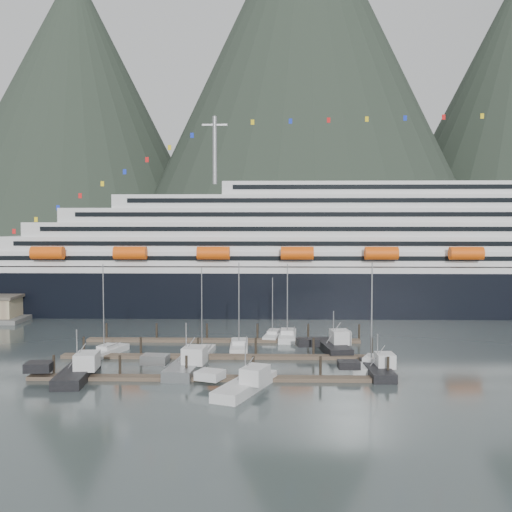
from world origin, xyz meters
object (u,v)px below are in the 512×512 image
object	(u,v)px
sailboat_a	(107,352)
sailboat_g	(273,336)
sailboat_f	(287,337)
trawler_c	(244,384)
sailboat_c	(239,347)
trawler_b	(185,366)
trawler_e	(333,346)
trawler_a	(76,371)
cruise_ship	(382,261)
sailboat_h	(373,365)
sailboat_b	(203,353)
trawler_d	(376,369)

from	to	relation	value
sailboat_a	sailboat_g	distance (m)	30.29
sailboat_f	trawler_c	xyz separation A→B (m)	(-6.31, -33.73, 0.42)
sailboat_c	sailboat_g	world-z (taller)	sailboat_c
sailboat_f	trawler_c	size ratio (longest dim) A/B	1.07
trawler_b	trawler_e	bearing A→B (deg)	-50.57
trawler_a	trawler_c	size ratio (longest dim) A/B	1.01
cruise_ship	sailboat_h	bearing A→B (deg)	-101.73
sailboat_b	trawler_b	size ratio (longest dim) A/B	1.18
sailboat_b	sailboat_g	xyz separation A→B (m)	(11.13, 15.17, -0.02)
sailboat_a	sailboat_c	xyz separation A→B (m)	(20.74, 4.39, 0.00)
sailboat_f	trawler_e	size ratio (longest dim) A/B	1.22
trawler_d	cruise_ship	bearing A→B (deg)	-13.11
sailboat_g	trawler_d	size ratio (longest dim) A/B	1.09
sailboat_b	cruise_ship	bearing A→B (deg)	-31.71
sailboat_f	sailboat_c	bearing A→B (deg)	141.30
sailboat_b	sailboat_c	size ratio (longest dim) A/B	0.96
trawler_e	sailboat_f	bearing A→B (deg)	25.50
trawler_a	trawler_e	xyz separation A→B (m)	(36.18, 17.87, 0.00)
sailboat_c	sailboat_f	xyz separation A→B (m)	(8.24, 9.16, 0.00)
sailboat_a	trawler_d	world-z (taller)	sailboat_a
cruise_ship	sailboat_f	bearing A→B (deg)	-123.20
sailboat_f	sailboat_h	world-z (taller)	sailboat_h
sailboat_h	trawler_e	world-z (taller)	sailboat_h
trawler_e	sailboat_g	bearing A→B (deg)	30.92
sailboat_f	trawler_b	world-z (taller)	sailboat_f
sailboat_a	sailboat_h	world-z (taller)	sailboat_h
trawler_b	trawler_e	size ratio (longest dim) A/B	1.05
cruise_ship	sailboat_h	distance (m)	60.30
cruise_ship	sailboat_b	distance (m)	63.56
trawler_a	trawler_c	distance (m)	23.48
sailboat_g	trawler_b	xyz separation A→B (m)	(-12.40, -25.99, 0.56)
sailboat_c	trawler_c	world-z (taller)	sailboat_c
trawler_e	cruise_ship	bearing A→B (deg)	-28.19
sailboat_b	trawler_a	distance (m)	21.10
trawler_b	trawler_e	distance (m)	26.24
sailboat_a	sailboat_g	xyz separation A→B (m)	(26.44, 14.76, -0.04)
sailboat_h	sailboat_b	bearing A→B (deg)	95.61
trawler_a	trawler_b	world-z (taller)	trawler_b
trawler_b	sailboat_c	bearing A→B (deg)	-16.93
sailboat_a	sailboat_f	size ratio (longest dim) A/B	1.05
sailboat_f	trawler_d	xyz separation A→B (m)	(11.51, -25.32, 0.38)
sailboat_b	sailboat_f	bearing A→B (deg)	-39.42
sailboat_c	trawler_d	size ratio (longest dim) A/B	1.42
sailboat_c	cruise_ship	bearing A→B (deg)	-36.97
sailboat_a	sailboat_g	size ratio (longest dim) A/B	1.30
sailboat_a	sailboat_c	bearing A→B (deg)	-60.13
sailboat_h	trawler_c	xyz separation A→B (m)	(-17.94, -11.95, 0.40)
sailboat_b	trawler_e	xyz separation A→B (m)	(20.70, 3.54, 0.50)
sailboat_a	trawler_c	size ratio (longest dim) A/B	1.12
trawler_c	trawler_d	bearing A→B (deg)	-42.85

